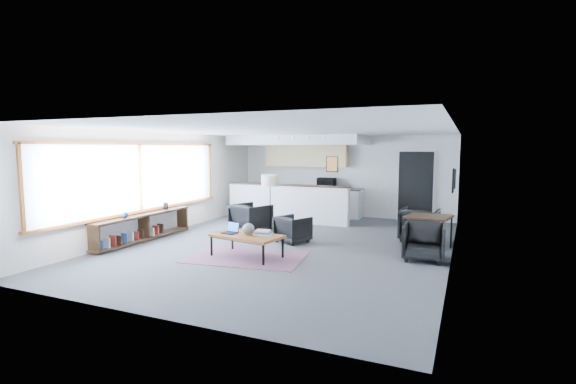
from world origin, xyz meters
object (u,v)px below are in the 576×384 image
at_px(coffee_table, 247,236).
at_px(dining_table, 429,219).
at_px(armchair_right, 293,228).
at_px(microwave, 327,182).
at_px(book_stack, 263,233).
at_px(dining_chair_far, 419,226).
at_px(laptop, 231,230).
at_px(dining_chair_near, 424,243).
at_px(armchair_left, 251,217).
at_px(floor_lamp, 270,183).
at_px(ceramic_pot, 248,229).

bearing_deg(coffee_table, dining_table, 42.40).
bearing_deg(armchair_right, microwave, -60.14).
height_order(coffee_table, book_stack, book_stack).
bearing_deg(dining_chair_far, microwave, -34.37).
bearing_deg(laptop, dining_chair_near, 29.04).
distance_m(dining_table, dining_chair_near, 1.02).
bearing_deg(coffee_table, armchair_left, 125.86).
xyz_separation_m(book_stack, microwave, (-0.46, 5.42, 0.61)).
relative_size(armchair_left, dining_table, 0.85).
distance_m(dining_table, dining_chair_far, 0.89).
bearing_deg(armchair_right, floor_lamp, -10.88).
relative_size(floor_lamp, dining_table, 1.51).
distance_m(floor_lamp, microwave, 3.34).
bearing_deg(laptop, armchair_left, 119.37).
bearing_deg(armchair_right, coffee_table, 101.16).
bearing_deg(armchair_right, armchair_left, 4.15).
height_order(dining_chair_near, dining_chair_far, dining_chair_far).
bearing_deg(ceramic_pot, dining_table, 34.14).
distance_m(coffee_table, book_stack, 0.36).
bearing_deg(microwave, dining_chair_near, -58.73).
relative_size(laptop, dining_chair_near, 0.51).
bearing_deg(laptop, dining_chair_far, 52.01).
relative_size(laptop, armchair_right, 0.50).
xyz_separation_m(ceramic_pot, dining_chair_far, (2.97, 2.98, -0.22)).
height_order(book_stack, microwave, microwave).
bearing_deg(ceramic_pot, armchair_right, 80.71).
bearing_deg(floor_lamp, dining_table, -0.57).
bearing_deg(microwave, book_stack, -92.40).
distance_m(laptop, book_stack, 0.71).
xyz_separation_m(coffee_table, ceramic_pot, (0.07, -0.05, 0.16)).
height_order(armchair_left, microwave, microwave).
bearing_deg(book_stack, dining_chair_far, 46.60).
bearing_deg(armchair_left, microwave, -84.90).
distance_m(book_stack, microwave, 5.47).
relative_size(ceramic_pot, armchair_right, 0.35).
xyz_separation_m(armchair_right, dining_table, (2.98, 0.55, 0.33)).
relative_size(dining_chair_far, microwave, 1.27).
height_order(floor_lamp, dining_chair_far, floor_lamp).
bearing_deg(dining_table, book_stack, -145.13).
relative_size(dining_table, dining_chair_near, 1.49).
xyz_separation_m(floor_lamp, microwave, (0.41, 3.31, -0.21)).
xyz_separation_m(dining_table, dining_chair_far, (-0.27, 0.78, -0.31)).
xyz_separation_m(book_stack, dining_table, (2.97, 2.07, 0.17)).
distance_m(floor_lamp, dining_table, 3.90).
bearing_deg(armchair_right, laptop, 89.32).
bearing_deg(coffee_table, laptop, -172.68).
bearing_deg(book_stack, ceramic_pot, -154.82).
height_order(dining_chair_near, microwave, microwave).
xyz_separation_m(floor_lamp, dining_table, (3.85, -0.04, -0.65)).
relative_size(laptop, dining_table, 0.34).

